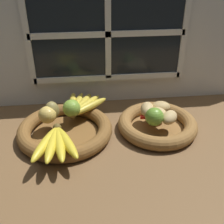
# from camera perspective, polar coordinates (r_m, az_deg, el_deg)

# --- Properties ---
(ground_plane) EXTENTS (1.40, 0.90, 0.03)m
(ground_plane) POSITION_cam_1_polar(r_m,az_deg,el_deg) (1.05, 0.82, -5.72)
(ground_plane) COLOR brown
(back_wall) EXTENTS (1.40, 0.05, 0.55)m
(back_wall) POSITION_cam_1_polar(r_m,az_deg,el_deg) (1.18, -0.93, 14.67)
(back_wall) COLOR silver
(back_wall) RESTS_ON ground_plane
(fruit_bowl_left) EXTENTS (0.35, 0.35, 0.05)m
(fruit_bowl_left) POSITION_cam_1_polar(r_m,az_deg,el_deg) (1.04, -9.68, -3.76)
(fruit_bowl_left) COLOR brown
(fruit_bowl_left) RESTS_ON ground_plane
(fruit_bowl_right) EXTENTS (0.30, 0.30, 0.05)m
(fruit_bowl_right) POSITION_cam_1_polar(r_m,az_deg,el_deg) (1.07, 9.38, -2.56)
(fruit_bowl_right) COLOR brown
(fruit_bowl_right) RESTS_ON ground_plane
(apple_green_back) EXTENTS (0.07, 0.07, 0.07)m
(apple_green_back) POSITION_cam_1_polar(r_m,az_deg,el_deg) (1.05, -8.37, 0.77)
(apple_green_back) COLOR #7AA338
(apple_green_back) RESTS_ON fruit_bowl_left
(apple_golden_left) EXTENTS (0.06, 0.06, 0.06)m
(apple_golden_left) POSITION_cam_1_polar(r_m,az_deg,el_deg) (1.03, -13.26, -0.58)
(apple_golden_left) COLOR #DBB756
(apple_golden_left) RESTS_ON fruit_bowl_left
(pear_brown) EXTENTS (0.07, 0.07, 0.07)m
(pear_brown) POSITION_cam_1_polar(r_m,az_deg,el_deg) (1.05, -12.36, 0.28)
(pear_brown) COLOR olive
(pear_brown) RESTS_ON fruit_bowl_left
(banana_bunch_front) EXTENTS (0.17, 0.20, 0.03)m
(banana_bunch_front) POSITION_cam_1_polar(r_m,az_deg,el_deg) (0.91, -11.54, -6.27)
(banana_bunch_front) COLOR gold
(banana_bunch_front) RESTS_ON fruit_bowl_left
(banana_bunch_back) EXTENTS (0.16, 0.19, 0.03)m
(banana_bunch_back) POSITION_cam_1_polar(r_m,az_deg,el_deg) (1.11, -6.34, 1.53)
(banana_bunch_back) COLOR gold
(banana_bunch_back) RESTS_ON fruit_bowl_left
(potato_back) EXTENTS (0.08, 0.06, 0.05)m
(potato_back) POSITION_cam_1_polar(r_m,az_deg,el_deg) (1.09, 10.05, 1.02)
(potato_back) COLOR tan
(potato_back) RESTS_ON fruit_bowl_right
(potato_oblong) EXTENTS (0.07, 0.09, 0.05)m
(potato_oblong) POSITION_cam_1_polar(r_m,az_deg,el_deg) (1.06, 7.31, 0.53)
(potato_oblong) COLOR tan
(potato_oblong) RESTS_ON fruit_bowl_right
(potato_large) EXTENTS (0.08, 0.09, 0.04)m
(potato_large) POSITION_cam_1_polar(r_m,az_deg,el_deg) (1.05, 9.60, -0.30)
(potato_large) COLOR tan
(potato_large) RESTS_ON fruit_bowl_right
(potato_small) EXTENTS (0.09, 0.09, 0.05)m
(potato_small) POSITION_cam_1_polar(r_m,az_deg,el_deg) (1.03, 11.83, -1.09)
(potato_small) COLOR tan
(potato_small) RESTS_ON fruit_bowl_right
(lime_near) EXTENTS (0.07, 0.07, 0.07)m
(lime_near) POSITION_cam_1_polar(r_m,az_deg,el_deg) (1.00, 8.78, -0.97)
(lime_near) COLOR olive
(lime_near) RESTS_ON fruit_bowl_right
(chili_pepper) EXTENTS (0.12, 0.04, 0.02)m
(chili_pepper) POSITION_cam_1_polar(r_m,az_deg,el_deg) (1.05, 9.27, -1.19)
(chili_pepper) COLOR red
(chili_pepper) RESTS_ON fruit_bowl_right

